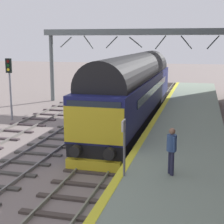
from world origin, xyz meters
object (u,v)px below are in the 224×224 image
at_px(signal_post_far, 10,81).
at_px(waiting_passenger, 172,147).
at_px(diesel_locomotive, 134,88).
at_px(platform_number_sign, 124,139).

xyz_separation_m(signal_post_far, waiting_passenger, (12.07, -10.24, -0.80)).
bearing_deg(diesel_locomotive, signal_post_far, -174.37).
bearing_deg(platform_number_sign, signal_post_far, 134.34).
relative_size(signal_post_far, platform_number_sign, 2.23).
relative_size(diesel_locomotive, signal_post_far, 4.23).
height_order(platform_number_sign, waiting_passenger, platform_number_sign).
relative_size(diesel_locomotive, waiting_passenger, 11.18).
bearing_deg(diesel_locomotive, waiting_passenger, -72.74).
height_order(diesel_locomotive, waiting_passenger, diesel_locomotive).
distance_m(diesel_locomotive, signal_post_far, 8.67).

